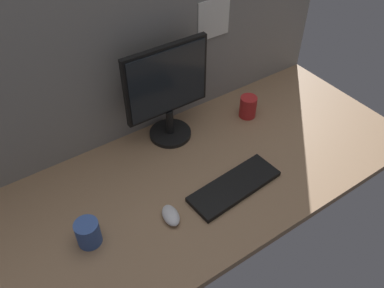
% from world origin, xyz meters
% --- Properties ---
extents(ground_plane, '(1.80, 0.80, 0.03)m').
position_xyz_m(ground_plane, '(0.00, 0.00, -0.01)').
color(ground_plane, '#8C6B4C').
extents(cubicle_wall_back, '(1.80, 0.06, 0.79)m').
position_xyz_m(cubicle_wall_back, '(0.00, 0.37, 0.40)').
color(cubicle_wall_back, gray).
rests_on(cubicle_wall_back, ground_plane).
extents(monitor, '(0.37, 0.18, 0.43)m').
position_xyz_m(monitor, '(0.02, 0.25, 0.23)').
color(monitor, black).
rests_on(monitor, ground_plane).
extents(keyboard, '(0.38, 0.16, 0.02)m').
position_xyz_m(keyboard, '(0.06, -0.15, 0.01)').
color(keyboard, black).
rests_on(keyboard, ground_plane).
extents(mouse, '(0.07, 0.10, 0.03)m').
position_xyz_m(mouse, '(-0.21, -0.14, 0.02)').
color(mouse, silver).
rests_on(mouse, ground_plane).
extents(mug_ceramic_blue, '(0.08, 0.08, 0.09)m').
position_xyz_m(mug_ceramic_blue, '(-0.48, -0.06, 0.05)').
color(mug_ceramic_blue, '#38569E').
rests_on(mug_ceramic_blue, ground_plane).
extents(mug_red_plastic, '(0.08, 0.08, 0.10)m').
position_xyz_m(mug_red_plastic, '(0.39, 0.16, 0.05)').
color(mug_red_plastic, red).
rests_on(mug_red_plastic, ground_plane).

